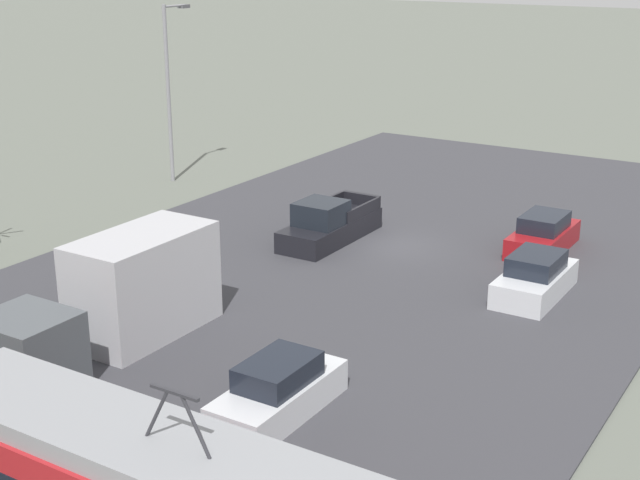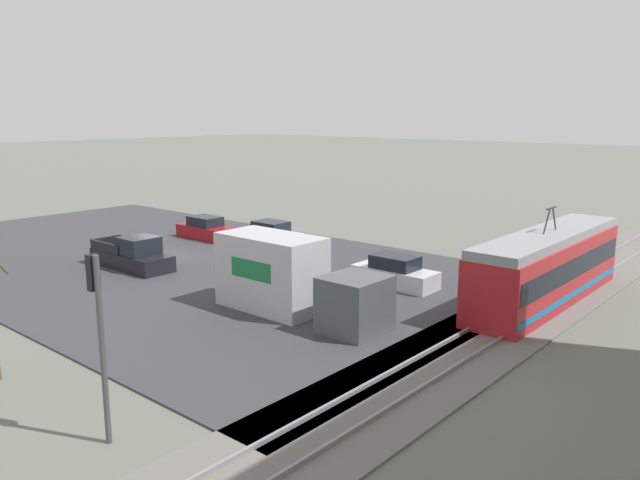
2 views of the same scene
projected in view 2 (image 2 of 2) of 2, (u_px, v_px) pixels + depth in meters
The scene contains 10 objects.
ground_plane at pixel (162, 259), 37.83m from camera, with size 320.00×320.00×0.00m, color #60665B.
road_surface at pixel (162, 258), 37.82m from camera, with size 23.09×41.59×0.08m.
rail_bed at pixel (481, 338), 24.39m from camera, with size 66.97×4.40×0.22m.
light_rail_tram at pixel (547, 268), 28.85m from camera, with size 12.30×2.58×4.40m.
box_truck at pixel (290, 279), 27.03m from camera, with size 2.50×8.26×3.34m.
pickup_truck at pixel (133, 256), 35.18m from camera, with size 2.00×5.56×1.87m.
sedan_car_0 at pixel (205, 229), 43.52m from camera, with size 1.83×4.33×1.54m.
sedan_car_1 at pixel (271, 235), 41.32m from camera, with size 1.88×4.24×1.59m.
sedan_car_2 at pixel (395, 273), 31.53m from camera, with size 1.74×4.37×1.57m.
traffic_light_pole at pixel (99, 323), 16.13m from camera, with size 0.28×0.47×5.17m.
Camera 2 is at (21.66, 31.30, 8.70)m, focal length 35.00 mm.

